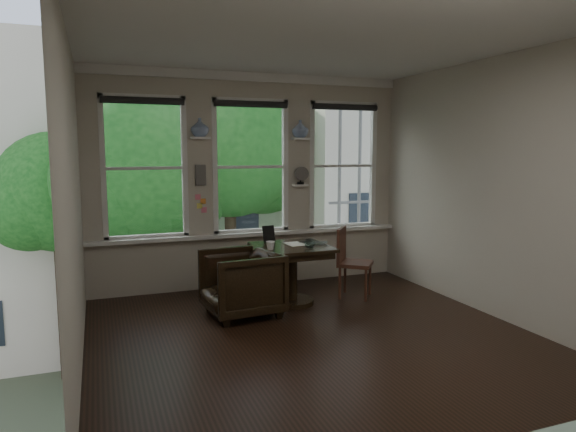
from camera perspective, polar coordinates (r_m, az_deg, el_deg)
name	(u,v)px	position (r m, az deg, el deg)	size (l,w,h in m)	color
ground	(312,335)	(5.56, 2.64, -13.09)	(4.50, 4.50, 0.00)	black
ceiling	(313,41)	(5.31, 2.84, 18.84)	(4.50, 4.50, 0.00)	silver
wall_back	(250,181)	(7.34, -4.22, 3.90)	(4.50, 4.50, 0.00)	beige
wall_front	(458,223)	(3.29, 18.37, -0.72)	(4.50, 4.50, 0.00)	beige
wall_left	(73,201)	(4.81, -22.73, 1.52)	(4.50, 4.50, 0.00)	beige
wall_right	(489,188)	(6.45, 21.45, 2.93)	(4.50, 4.50, 0.00)	beige
window_left	(145,168)	(7.07, -15.64, 5.14)	(1.10, 0.12, 1.90)	white
window_center	(250,167)	(7.33, -4.23, 5.46)	(1.10, 0.12, 1.90)	white
window_right	(342,166)	(7.86, 6.01, 5.57)	(1.10, 0.12, 1.90)	white
shelf_left	(200,138)	(7.06, -9.75, 8.55)	(0.26, 0.16, 0.03)	white
shelf_right	(300,139)	(7.47, 1.36, 8.58)	(0.26, 0.16, 0.03)	white
intercom	(200,175)	(7.10, -9.71, 4.51)	(0.14, 0.06, 0.28)	#59544F
sticky_notes	(201,201)	(7.13, -9.65, 1.70)	(0.16, 0.01, 0.24)	pink
desk_fan	(301,178)	(7.46, 1.40, 4.21)	(0.20, 0.20, 0.24)	#59544F
vase_left	(200,127)	(7.07, -9.77, 9.68)	(0.24, 0.24, 0.25)	white
vase_right	(300,129)	(7.48, 1.36, 9.65)	(0.24, 0.24, 0.25)	white
table	(292,275)	(6.52, 0.42, -6.55)	(0.90, 0.90, 0.75)	black
armchair_left	(241,283)	(6.10, -5.20, -7.41)	(0.83, 0.85, 0.78)	black
cushion_red	(241,278)	(6.09, -5.21, -6.85)	(0.45, 0.45, 0.06)	maroon
side_chair_right	(355,263)	(6.85, 7.50, -5.19)	(0.42, 0.42, 0.92)	#482619
laptop	(313,244)	(6.50, 2.79, -3.07)	(0.35, 0.23, 0.03)	black
mug	(270,245)	(6.17, -1.97, -3.29)	(0.11, 0.11, 0.10)	white
drinking_glass	(310,244)	(6.27, 2.43, -3.11)	(0.13, 0.13, 0.10)	white
tablet	(269,234)	(6.63, -2.15, -2.02)	(0.16, 0.02, 0.22)	black
papers	(295,244)	(6.54, 0.78, -3.12)	(0.22, 0.30, 0.00)	silver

